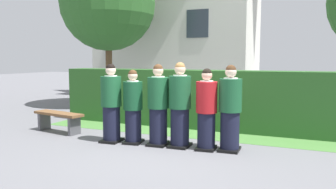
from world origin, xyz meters
The scene contains 12 objects.
ground_plane centered at (0.00, 0.00, 0.00)m, with size 60.00×60.00×0.00m, color slate.
student_front_row_0 centered at (-1.25, -0.14, 0.79)m, with size 0.43×0.50×1.66m.
student_front_row_1 centered at (-0.77, -0.06, 0.73)m, with size 0.42×0.49×1.54m.
student_front_row_2 centered at (-0.22, 0.00, 0.79)m, with size 0.43×0.50×1.66m.
student_front_row_3 centered at (0.24, 0.04, 0.81)m, with size 0.44×0.50×1.69m.
student_in_red_blazer centered at (0.79, 0.06, 0.75)m, with size 0.41×0.48×1.58m.
student_front_row_5 centered at (1.23, 0.14, 0.79)m, with size 0.43×0.53×1.65m.
hedge centered at (0.00, 2.03, 0.74)m, with size 7.69×0.70×1.48m.
school_building_main centered at (-3.23, 8.58, 3.67)m, with size 7.37×3.75×7.16m.
oak_tree_left centered at (-4.31, 4.49, 3.75)m, with size 3.44×3.44×5.48m.
wooden_bench centered at (-2.93, 0.15, 0.35)m, with size 1.44×0.61×0.48m.
lawn_strip centered at (0.00, 1.23, 0.00)m, with size 7.69×0.90×0.01m, color #477A38.
Camera 1 is at (2.69, -6.23, 1.76)m, focal length 36.54 mm.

